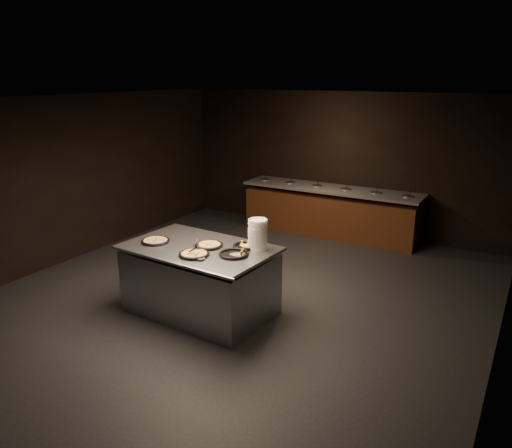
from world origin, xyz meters
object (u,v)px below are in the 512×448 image
object	(u,v)px
serving_counter	(200,281)
pan_veggie_whole	(155,241)
plate_stack	(258,234)
pan_cheese_whole	(209,245)

from	to	relation	value
serving_counter	pan_veggie_whole	bearing A→B (deg)	-162.78
plate_stack	pan_cheese_whole	xyz separation A→B (m)	(-0.63, -0.24, -0.18)
serving_counter	pan_veggie_whole	distance (m)	0.84
pan_veggie_whole	plate_stack	bearing A→B (deg)	19.04
plate_stack	pan_cheese_whole	world-z (taller)	plate_stack
serving_counter	pan_veggie_whole	world-z (taller)	pan_veggie_whole
serving_counter	plate_stack	world-z (taller)	plate_stack
plate_stack	pan_veggie_whole	size ratio (longest dim) A/B	1.03
serving_counter	pan_veggie_whole	size ratio (longest dim) A/B	5.30
serving_counter	pan_cheese_whole	bearing A→B (deg)	37.12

